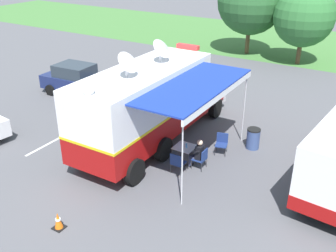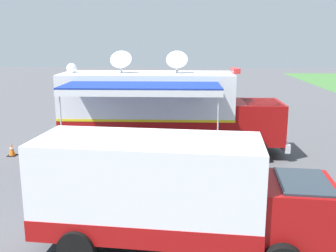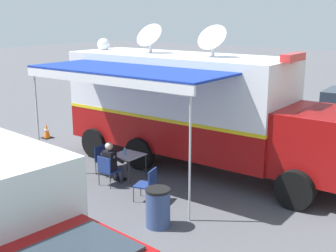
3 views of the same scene
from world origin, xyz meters
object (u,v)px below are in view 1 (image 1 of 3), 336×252
folding_chair_at_table (202,157)px  car_behind_truck (77,80)px  trash_bin (253,138)px  folding_chair_beside_table (177,162)px  seated_responder (197,153)px  water_bottle (186,145)px  command_truck (155,100)px  folding_chair_spare_by_truck (222,142)px  traffic_cone (58,221)px  folding_table (185,148)px

folding_chair_at_table → car_behind_truck: car_behind_truck is taller
trash_bin → car_behind_truck: 11.07m
folding_chair_beside_table → seated_responder: size_ratio=0.70×
water_bottle → car_behind_truck: 9.88m
command_truck → folding_chair_spare_by_truck: size_ratio=10.93×
command_truck → traffic_cone: bearing=-83.9°
folding_chair_at_table → folding_chair_beside_table: 1.01m
folding_chair_beside_table → folding_chair_spare_by_truck: 2.50m
water_bottle → trash_bin: water_bottle is taller
water_bottle → folding_table: bearing=162.5°
car_behind_truck → folding_chair_at_table: bearing=-19.9°
folding_chair_at_table → trash_bin: bearing=67.7°
folding_chair_beside_table → folding_chair_spare_by_truck: same height
folding_chair_beside_table → seated_responder: seated_responder is taller
water_bottle → seated_responder: seated_responder is taller
folding_chair_beside_table → trash_bin: bearing=63.3°
trash_bin → traffic_cone: 8.77m
folding_chair_at_table → car_behind_truck: bearing=160.1°
water_bottle → folding_chair_at_table: size_ratio=0.26×
folding_table → folding_chair_beside_table: bearing=-79.5°
command_truck → trash_bin: bearing=21.9°
folding_chair_spare_by_truck → trash_bin: 1.46m
command_truck → water_bottle: 2.66m
trash_bin → water_bottle: bearing=-124.2°
folding_table → folding_chair_at_table: folding_chair_at_table is taller
folding_table → traffic_cone: folding_table is taller
folding_chair_beside_table → folding_chair_spare_by_truck: bearing=72.1°
folding_table → folding_chair_beside_table: size_ratio=0.93×
folding_chair_spare_by_truck → water_bottle: bearing=-117.9°
command_truck → car_behind_truck: bearing=160.5°
folding_chair_at_table → seated_responder: seated_responder is taller
traffic_cone → command_truck: bearing=96.1°
folding_chair_spare_by_truck → car_behind_truck: size_ratio=0.20×
folding_chair_beside_table → trash_bin: (1.74, 3.47, -0.06)m
water_bottle → command_truck: bearing=154.2°
folding_table → car_behind_truck: (-9.13, 3.52, 0.21)m
seated_responder → traffic_cone: 5.81m
trash_bin → folding_table: bearing=-126.0°
folding_chair_at_table → car_behind_truck: size_ratio=0.20×
water_bottle → traffic_cone: bearing=-105.1°
traffic_cone → car_behind_truck: size_ratio=0.13×
folding_chair_spare_by_truck → traffic_cone: 7.41m
folding_table → car_behind_truck: bearing=158.9°
folding_chair_spare_by_truck → seated_responder: seated_responder is taller
command_truck → folding_chair_at_table: command_truck is taller
trash_bin → folding_chair_beside_table: bearing=-116.7°
water_bottle → folding_chair_beside_table: 0.88m
folding_table → folding_chair_at_table: bearing=-4.6°
seated_responder → folding_table: bearing=173.8°
command_truck → folding_table: command_truck is taller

